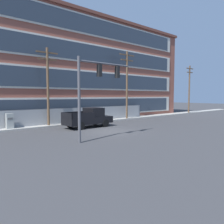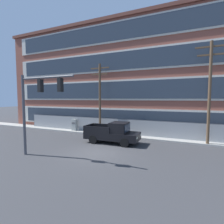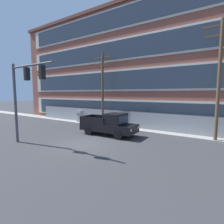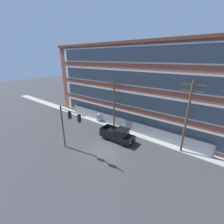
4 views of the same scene
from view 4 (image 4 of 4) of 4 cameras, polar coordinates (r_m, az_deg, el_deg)
The scene contains 9 objects.
ground_plane at distance 20.64m, azimuth -3.55°, elevation -14.52°, with size 160.00×160.00×0.00m, color #38383A.
sidewalk_building_side at distance 25.38m, azimuth 6.86°, elevation -7.34°, with size 80.00×1.89×0.16m, color #9E9B93.
brick_mill_building at distance 27.02m, azimuth 16.02°, elevation 9.36°, with size 41.16×9.14×14.04m.
chain_link_fence at distance 25.79m, azimuth 4.60°, elevation -4.61°, with size 26.33×0.06×1.89m.
traffic_signal_mast at distance 19.46m, azimuth -16.39°, elevation -3.39°, with size 4.69×0.43×6.02m.
pickup_truck_black at distance 22.36m, azimuth 2.27°, elevation -8.67°, with size 5.33×2.29×2.03m.
utility_pole_near_corner at distance 24.97m, azimuth 0.81°, elevation 3.52°, with size 2.37×0.26×8.30m.
utility_pole_midblock at distance 20.12m, azimuth 26.71°, elevation -1.12°, with size 2.64×0.26×9.33m.
electrical_cabinet at distance 28.71m, azimuth -5.11°, elevation -2.31°, with size 0.65×0.49×1.62m.
Camera 4 is at (11.44, -12.57, 11.71)m, focal length 24.00 mm.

